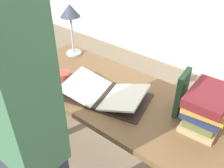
% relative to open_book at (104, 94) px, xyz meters
% --- Properties ---
extents(reading_desk, '(1.57, 0.62, 0.78)m').
position_rel_open_book_xyz_m(reading_desk, '(0.05, 0.08, -0.13)').
color(reading_desk, brown).
rests_on(reading_desk, ground_plane).
extents(open_book, '(0.59, 0.41, 0.08)m').
position_rel_open_book_xyz_m(open_book, '(0.00, 0.00, 0.00)').
color(open_book, black).
rests_on(open_book, reading_desk).
extents(book_stack_tall, '(0.23, 0.28, 0.21)m').
position_rel_open_book_xyz_m(book_stack_tall, '(0.56, 0.15, 0.09)').
color(book_stack_tall, tan).
rests_on(book_stack_tall, reading_desk).
extents(book_standing_upright, '(0.05, 0.15, 0.25)m').
position_rel_open_book_xyz_m(book_standing_upright, '(0.41, 0.17, 0.10)').
color(book_standing_upright, '#234C2D').
rests_on(book_standing_upright, reading_desk).
extents(reading_lamp, '(0.15, 0.15, 0.40)m').
position_rel_open_book_xyz_m(reading_lamp, '(-0.56, 0.28, 0.29)').
color(reading_lamp, '#ADADB2').
rests_on(reading_lamp, reading_desk).
extents(coffee_mug, '(0.09, 0.11, 0.09)m').
position_rel_open_book_xyz_m(coffee_mug, '(-0.29, -0.06, 0.02)').
color(coffee_mug, '#B74238').
rests_on(coffee_mug, reading_desk).
extents(person_reader, '(0.36, 0.23, 1.80)m').
position_rel_open_book_xyz_m(person_reader, '(0.06, -0.58, 0.10)').
color(person_reader, '#2D3342').
rests_on(person_reader, ground_plane).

